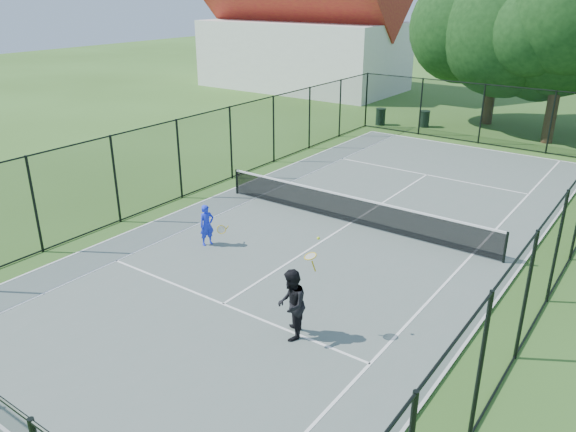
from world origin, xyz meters
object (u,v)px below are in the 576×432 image
Objects in this scene: trash_bin_left at (381,117)px; player_blue at (207,225)px; tennis_net at (352,209)px; player_black at (291,304)px; trash_bin_right at (424,119)px.

trash_bin_left is 18.18m from player_blue.
tennis_net is 4.30× the size of player_black.
player_blue is (0.98, -18.87, 0.23)m from trash_bin_right.
trash_bin_left is at bearing 111.81° from player_black.
tennis_net is at bearing -75.95° from trash_bin_right.
trash_bin_left is (-5.98, 13.86, -0.10)m from tennis_net.
tennis_net is 15.31m from trash_bin_right.
tennis_net is 6.90m from player_black.
player_black is at bearing -71.54° from tennis_net.
player_blue is at bearing -124.25° from tennis_net.
player_blue reaches higher than trash_bin_left.
player_black is at bearing -27.07° from player_blue.
trash_bin_right is 0.72× the size of player_blue.
player_blue reaches higher than trash_bin_right.
player_blue is (-2.74, -4.02, 0.12)m from tennis_net.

